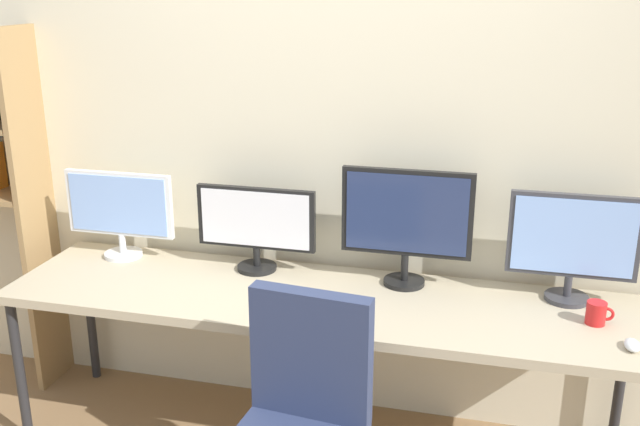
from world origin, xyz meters
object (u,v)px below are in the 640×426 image
(monitor_far_left, at_px, (120,210))
(keyboard_main, at_px, (303,317))
(monitor_center_right, at_px, (407,219))
(computer_mouse, at_px, (632,345))
(monitor_far_right, at_px, (573,242))
(coffee_mug, at_px, (597,313))
(monitor_center_left, at_px, (256,224))
(desk, at_px, (317,305))

(monitor_far_left, xyz_separation_m, keyboard_main, (1.02, -0.44, -0.22))
(monitor_center_right, distance_m, computer_mouse, 1.00)
(monitor_far_right, bearing_deg, coffee_mug, -64.94)
(keyboard_main, bearing_deg, monitor_center_left, 127.44)
(coffee_mug, bearing_deg, keyboard_main, -167.71)
(monitor_center_right, relative_size, monitor_far_right, 1.08)
(keyboard_main, height_order, coffee_mug, coffee_mug)
(monitor_far_right, distance_m, computer_mouse, 0.49)
(monitor_center_right, bearing_deg, desk, -147.91)
(monitor_far_left, height_order, monitor_center_left, monitor_far_left)
(desk, distance_m, monitor_far_left, 1.08)
(desk, relative_size, monitor_far_right, 5.18)
(monitor_far_left, bearing_deg, monitor_center_right, 0.00)
(computer_mouse, bearing_deg, keyboard_main, -177.10)
(desk, bearing_deg, keyboard_main, -90.00)
(keyboard_main, bearing_deg, computer_mouse, 2.90)
(desk, xyz_separation_m, monitor_far_right, (1.02, 0.21, 0.30))
(monitor_center_right, distance_m, monitor_far_right, 0.68)
(keyboard_main, xyz_separation_m, coffee_mug, (1.11, 0.24, 0.04))
(monitor_center_right, distance_m, keyboard_main, 0.63)
(desk, height_order, monitor_center_right, monitor_center_right)
(desk, xyz_separation_m, coffee_mug, (1.11, 0.01, 0.09))
(computer_mouse, bearing_deg, coffee_mug, 120.41)
(monitor_far_right, bearing_deg, monitor_center_right, 180.00)
(desk, xyz_separation_m, keyboard_main, (0.00, -0.23, 0.06))
(desk, relative_size, coffee_mug, 25.21)
(monitor_center_right, height_order, computer_mouse, monitor_center_right)
(monitor_far_right, bearing_deg, monitor_center_left, -180.00)
(monitor_center_left, xyz_separation_m, monitor_far_right, (1.35, 0.00, 0.03))
(desk, bearing_deg, monitor_far_right, 11.80)
(monitor_center_left, bearing_deg, computer_mouse, -13.76)
(computer_mouse, bearing_deg, monitor_far_right, 117.66)
(computer_mouse, bearing_deg, monitor_far_left, 170.32)
(keyboard_main, bearing_deg, desk, 90.00)
(monitor_center_left, bearing_deg, keyboard_main, -52.56)
(monitor_center_left, relative_size, monitor_far_right, 1.06)
(coffee_mug, bearing_deg, monitor_far_left, 174.61)
(monitor_far_right, distance_m, keyboard_main, 1.13)
(monitor_center_left, xyz_separation_m, computer_mouse, (1.55, -0.38, -0.20))
(keyboard_main, relative_size, computer_mouse, 3.65)
(monitor_center_left, xyz_separation_m, monitor_center_right, (0.68, 0.00, 0.08))
(monitor_far_left, bearing_deg, desk, -11.80)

